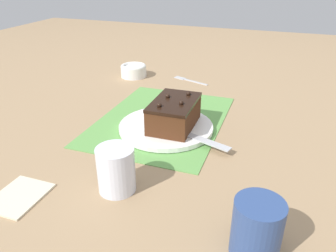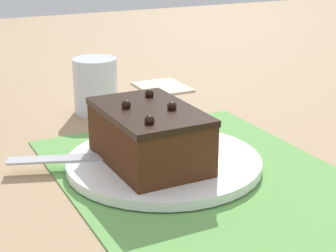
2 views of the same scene
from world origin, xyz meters
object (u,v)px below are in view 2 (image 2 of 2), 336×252
serving_knife (128,153)px  drinking_glass (96,85)px  cake_plate (164,162)px  chocolate_cake (149,135)px

serving_knife → drinking_glass: 0.25m
cake_plate → drinking_glass: bearing=179.1°
cake_plate → serving_knife: (-0.03, -0.04, 0.01)m
cake_plate → chocolate_cake: chocolate_cake is taller
chocolate_cake → serving_knife: 0.05m
cake_plate → chocolate_cake: size_ratio=1.53×
chocolate_cake → drinking_glass: bearing=174.6°
cake_plate → chocolate_cake: bearing=-81.2°
chocolate_cake → serving_knife: chocolate_cake is taller
cake_plate → serving_knife: size_ratio=1.13×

